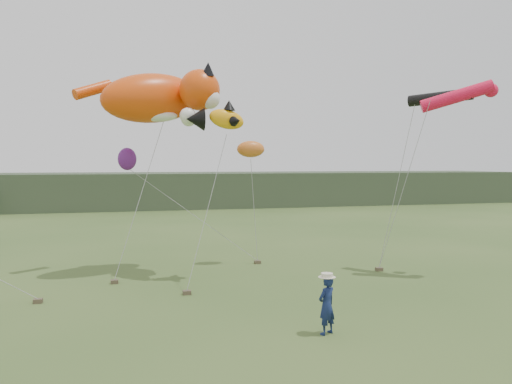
# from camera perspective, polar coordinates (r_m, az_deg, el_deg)

# --- Properties ---
(ground) EXTENTS (120.00, 120.00, 0.00)m
(ground) POSITION_cam_1_polar(r_m,az_deg,el_deg) (17.04, 1.12, -14.41)
(ground) COLOR #385123
(ground) RESTS_ON ground
(headland) EXTENTS (90.00, 13.00, 4.00)m
(headland) POSITION_cam_1_polar(r_m,az_deg,el_deg) (60.42, -13.24, 0.15)
(headland) COLOR #2D3D28
(headland) RESTS_ON ground
(festival_attendant) EXTENTS (0.78, 0.68, 1.78)m
(festival_attendant) POSITION_cam_1_polar(r_m,az_deg,el_deg) (15.62, 8.08, -12.69)
(festival_attendant) COLOR #15214E
(festival_attendant) RESTS_ON ground
(sandbag_anchors) EXTENTS (15.28, 5.42, 0.16)m
(sandbag_anchors) POSITION_cam_1_polar(r_m,az_deg,el_deg) (22.31, -5.70, -9.92)
(sandbag_anchors) COLOR brown
(sandbag_anchors) RESTS_ON ground
(cat_kite) EXTENTS (6.71, 4.07, 2.96)m
(cat_kite) POSITION_cam_1_polar(r_m,az_deg,el_deg) (24.12, -10.62, 10.60)
(cat_kite) COLOR #E6480C
(cat_kite) RESTS_ON ground
(fish_kite) EXTENTS (2.58, 1.74, 1.41)m
(fish_kite) POSITION_cam_1_polar(r_m,az_deg,el_deg) (22.19, -4.69, 8.36)
(fish_kite) COLOR #FEA711
(fish_kite) RESTS_ON ground
(tube_kites) EXTENTS (3.25, 3.15, 1.42)m
(tube_kites) POSITION_cam_1_polar(r_m,az_deg,el_deg) (24.90, 21.79, 10.16)
(tube_kites) COLOR black
(tube_kites) RESTS_ON ground
(misc_kites) EXTENTS (7.30, 1.42, 1.49)m
(misc_kites) POSITION_cam_1_polar(r_m,az_deg,el_deg) (25.33, -5.86, 4.48)
(misc_kites) COLOR orange
(misc_kites) RESTS_ON ground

